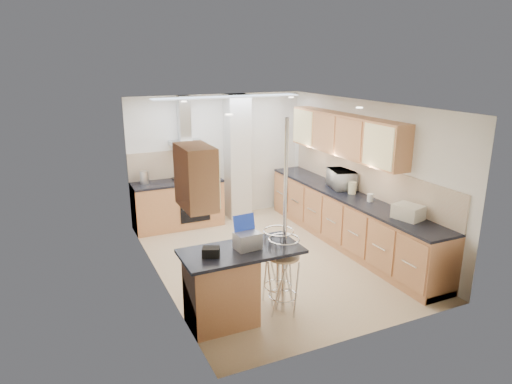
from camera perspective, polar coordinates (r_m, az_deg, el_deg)
name	(u,v)px	position (r m, az deg, el deg)	size (l,w,h in m)	color
ground	(270,259)	(7.58, 1.78, -8.33)	(4.80, 4.80, 0.00)	#CEAF89
room_shell	(278,161)	(7.55, 2.81, 3.92)	(3.64, 4.84, 2.51)	white
right_counter	(347,219)	(8.14, 11.31, -3.37)	(0.63, 4.40, 0.92)	#C07B4C
back_counter	(178,204)	(8.94, -9.73, -1.48)	(1.70, 0.63, 0.92)	#C07B4C
peninsula	(242,284)	(5.76, -1.82, -11.46)	(1.47, 0.72, 0.94)	#C07B4C
microwave	(342,179)	(8.33, 10.70, 1.60)	(0.59, 0.40, 0.33)	silver
laptop	(247,241)	(5.55, -1.08, -6.10)	(0.30, 0.22, 0.20)	#96989D
bag	(211,252)	(5.39, -5.65, -7.47)	(0.20, 0.15, 0.11)	black
bar_stool_near	(283,275)	(5.89, 3.44, -10.36)	(0.42, 0.42, 1.03)	tan
bar_stool_end	(278,266)	(6.11, 2.76, -9.26)	(0.43, 0.43, 1.05)	tan
jar_a	(348,185)	(8.28, 11.41, 0.90)	(0.12, 0.12, 0.17)	beige
jar_b	(329,180)	(8.58, 9.09, 1.48)	(0.11, 0.11, 0.14)	beige
jar_c	(352,188)	(8.02, 11.94, 0.52)	(0.14, 0.14, 0.21)	beige
jar_d	(370,198)	(7.66, 14.09, -0.69)	(0.10, 0.10, 0.13)	silver
bread_bin	(408,212)	(6.98, 18.50, -2.38)	(0.31, 0.39, 0.21)	beige
kettle	(144,177)	(8.72, -13.79, 1.78)	(0.16, 0.16, 0.24)	silver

